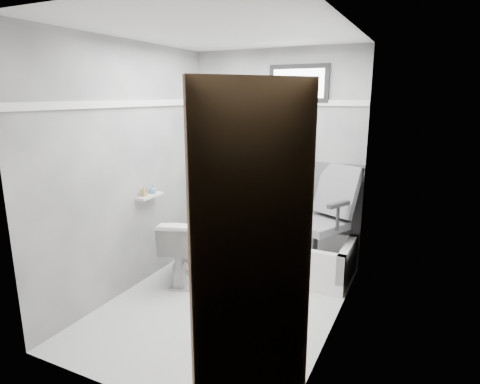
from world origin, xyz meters
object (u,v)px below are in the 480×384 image
Objects in this scene: door at (276,282)px; soap_bottle_a at (144,191)px; office_chair at (316,217)px; toilet at (184,249)px; soap_bottle_b at (153,189)px; bathtub at (282,253)px.

soap_bottle_a is at bearing 144.46° from door.
office_chair is 1.43m from toilet.
door is 20.74× the size of soap_bottle_b.
bathtub is at bearing -148.16° from office_chair.
toilet is at bearing -124.57° from office_chair.
door reaches higher than toilet.
toilet is 0.73m from soap_bottle_a.
soap_bottle_a is at bearing -144.38° from bathtub.
office_chair reaches higher than soap_bottle_a.
bathtub is at bearing 108.75° from door.
soap_bottle_b reaches higher than bathtub.
bathtub is at bearing -161.47° from toilet.
toilet is (-1.21, -0.69, -0.32)m from office_chair.
soap_bottle_a is at bearing -124.42° from office_chair.
office_chair is 1.79m from soap_bottle_a.
soap_bottle_a reaches higher than bathtub.
bathtub is 15.56× the size of soap_bottle_b.
door is at bearing -71.25° from bathtub.
door is 2.44m from soap_bottle_b.
soap_bottle_b is (0.00, 0.14, -0.01)m from soap_bottle_a.
office_chair is 11.21× the size of soap_bottle_b.
toilet is 0.35× the size of door.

